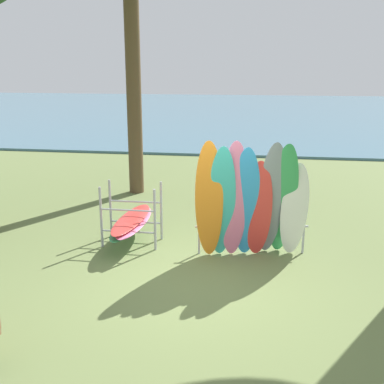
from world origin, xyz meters
The scene contains 4 objects.
ground_plane centered at (0.00, 0.00, 0.00)m, with size 80.00×80.00×0.00m, color olive.
lake_water centered at (0.00, 29.24, 0.05)m, with size 80.00×36.00×0.10m, color #477084.
leaning_board_pile centered at (0.85, 1.17, 1.09)m, with size 2.17×1.01×2.32m.
board_storage_rack centered at (-1.58, 1.62, 0.47)m, with size 1.15×2.11×1.25m.
Camera 1 is at (1.03, -7.38, 3.61)m, focal length 44.75 mm.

